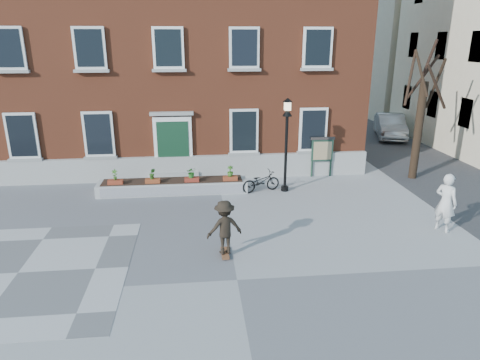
{
  "coord_description": "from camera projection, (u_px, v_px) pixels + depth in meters",
  "views": [
    {
      "loc": [
        -0.98,
        -10.0,
        6.15
      ],
      "look_at": [
        0.5,
        4.0,
        1.5
      ],
      "focal_mm": 32.0,
      "sensor_mm": 36.0,
      "label": 1
    }
  ],
  "objects": [
    {
      "name": "notice_board",
      "position": [
        322.0,
        150.0,
        19.77
      ],
      "size": [
        1.1,
        0.16,
        1.87
      ],
      "color": "#1A3425",
      "rests_on": "ground"
    },
    {
      "name": "side_street",
      "position": [
        466.0,
        26.0,
        29.75
      ],
      "size": [
        15.2,
        36.0,
        14.5
      ],
      "color": "#3A3A3D",
      "rests_on": "ground"
    },
    {
      "name": "bicycle",
      "position": [
        261.0,
        181.0,
        18.0
      ],
      "size": [
        1.8,
        1.07,
        0.89
      ],
      "primitive_type": "imported",
      "rotation": [
        0.0,
        0.0,
        1.87
      ],
      "color": "black",
      "rests_on": "ground"
    },
    {
      "name": "bare_tree",
      "position": [
        420.0,
        118.0,
        19.06
      ],
      "size": [
        1.83,
        1.83,
        6.16
      ],
      "color": "black",
      "rests_on": "ground"
    },
    {
      "name": "bystander",
      "position": [
        446.0,
        203.0,
        14.14
      ],
      "size": [
        0.79,
        0.87,
        2.01
      ],
      "primitive_type": "imported",
      "rotation": [
        0.0,
        0.0,
        2.11
      ],
      "color": "silver",
      "rests_on": "ground"
    },
    {
      "name": "planter_assembly",
      "position": [
        173.0,
        185.0,
        17.96
      ],
      "size": [
        6.2,
        1.12,
        1.15
      ],
      "color": "#B9B8B4",
      "rests_on": "ground"
    },
    {
      "name": "brick_building",
      "position": [
        173.0,
        36.0,
        22.49
      ],
      "size": [
        18.4,
        10.85,
        12.6
      ],
      "color": "brown",
      "rests_on": "ground"
    },
    {
      "name": "ground",
      "position": [
        237.0,
        280.0,
        11.47
      ],
      "size": [
        100.0,
        100.0,
        0.0
      ],
      "primitive_type": "plane",
      "color": "gray",
      "rests_on": "ground"
    },
    {
      "name": "skateboarder",
      "position": [
        225.0,
        227.0,
        12.53
      ],
      "size": [
        1.18,
        0.85,
        1.73
      ],
      "color": "brown",
      "rests_on": "ground"
    },
    {
      "name": "parked_car",
      "position": [
        390.0,
        126.0,
        27.88
      ],
      "size": [
        2.89,
        4.91,
        1.53
      ],
      "primitive_type": "imported",
      "rotation": [
        0.0,
        0.0,
        -0.29
      ],
      "color": "#A5A7AA",
      "rests_on": "ground"
    },
    {
      "name": "lamp_post",
      "position": [
        287.0,
        132.0,
        17.45
      ],
      "size": [
        0.4,
        0.4,
        3.93
      ],
      "color": "black",
      "rests_on": "ground"
    },
    {
      "name": "checker_patch",
      "position": [
        18.0,
        273.0,
        11.82
      ],
      "size": [
        6.0,
        6.0,
        0.01
      ],
      "primitive_type": "cube",
      "color": "#5A5A5D",
      "rests_on": "ground"
    }
  ]
}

